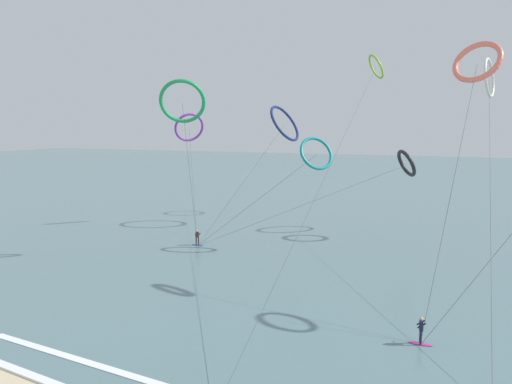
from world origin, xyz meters
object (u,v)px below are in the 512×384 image
object	(u,v)px
kite_teal	(316,153)
surfer_magenta	(421,332)
kite_emerald	(182,102)
kite_violet	(189,128)
kite_coral	(477,62)
kite_ivory	(489,78)
kite_charcoal	(406,163)
surfer_cobalt	(197,239)
kite_navy	(285,123)
kite_lime	(376,67)

from	to	relation	value
kite_teal	surfer_magenta	bearing A→B (deg)	-105.36
kite_emerald	kite_violet	world-z (taller)	kite_emerald
kite_violet	surfer_magenta	bearing A→B (deg)	92.25
kite_coral	kite_ivory	xyz separation A→B (m)	(2.63, 24.91, 1.02)
kite_violet	kite_emerald	bearing A→B (deg)	70.74
kite_violet	kite_coral	bearing A→B (deg)	108.93
kite_emerald	kite_charcoal	xyz separation A→B (m)	(19.57, 16.32, -6.55)
surfer_cobalt	kite_emerald	world-z (taller)	kite_emerald
kite_emerald	kite_navy	distance (m)	19.31
surfer_magenta	kite_ivory	bearing A→B (deg)	-17.23
kite_coral	kite_teal	bearing A→B (deg)	177.23
kite_lime	kite_ivory	bearing A→B (deg)	-140.10
kite_lime	kite_violet	world-z (taller)	kite_lime
surfer_magenta	kite_emerald	xyz separation A→B (m)	(-22.83, 11.55, 14.53)
kite_violet	kite_charcoal	distance (m)	27.71
surfer_cobalt	kite_ivory	size ratio (longest dim) A/B	0.04
kite_ivory	kite_emerald	xyz separation A→B (m)	(-28.15, -24.87, -3.47)
kite_ivory	surfer_cobalt	bearing A→B (deg)	139.87
kite_lime	kite_navy	bearing A→B (deg)	114.89
surfer_magenta	kite_emerald	size ratio (longest dim) A/B	0.10
surfer_cobalt	kite_navy	distance (m)	19.77
surfer_magenta	kite_teal	size ratio (longest dim) A/B	0.12
surfer_cobalt	kite_ivory	world-z (taller)	kite_ivory
kite_lime	kite_ivory	xyz separation A→B (m)	(14.38, -6.16, -2.60)
surfer_magenta	kite_ivory	xyz separation A→B (m)	(5.32, 36.42, 18.00)
kite_ivory	kite_navy	distance (m)	25.40
kite_navy	kite_charcoal	xyz separation A→B (m)	(15.46, -2.44, -4.56)
kite_navy	kite_lime	bearing A→B (deg)	-28.26
surfer_cobalt	kite_coral	xyz separation A→B (m)	(26.60, -4.43, 16.98)
kite_lime	kite_violet	xyz separation A→B (m)	(-21.58, -16.20, -8.59)
kite_ivory	kite_charcoal	world-z (taller)	kite_ivory
surfer_magenta	kite_coral	bearing A→B (deg)	-22.08
kite_lime	kite_navy	xyz separation A→B (m)	(-9.66, -12.27, -8.06)
kite_violet	kite_charcoal	size ratio (longest dim) A/B	0.66
kite_ivory	kite_navy	size ratio (longest dim) A/B	2.61
kite_lime	kite_ivory	size ratio (longest dim) A/B	1.24
kite_ivory	kite_emerald	size ratio (longest dim) A/B	2.59
kite_lime	kite_emerald	xyz separation A→B (m)	(-13.77, -31.04, -6.07)
kite_violet	surfer_cobalt	bearing A→B (deg)	75.78
kite_emerald	kite_charcoal	distance (m)	26.31
kite_emerald	kite_violet	size ratio (longest dim) A/B	1.18
kite_teal	kite_charcoal	size ratio (longest dim) A/B	0.65
kite_ivory	kite_lime	bearing A→B (deg)	81.65
kite_lime	kite_coral	bearing A→B (deg)	173.82
kite_lime	kite_charcoal	bearing A→B (deg)	174.61
kite_lime	kite_teal	world-z (taller)	kite_lime
surfer_magenta	kite_ivory	size ratio (longest dim) A/B	0.04
kite_teal	kite_charcoal	distance (m)	12.22
kite_lime	kite_charcoal	world-z (taller)	kite_lime
kite_teal	kite_navy	bearing A→B (deg)	75.79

